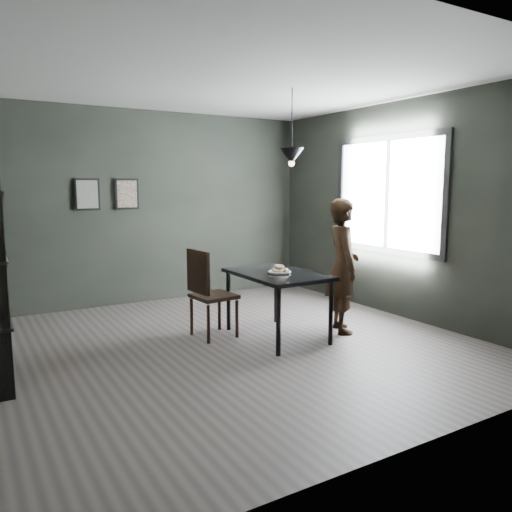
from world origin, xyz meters
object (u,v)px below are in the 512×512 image
cafe_table (277,279)px  woman (343,266)px  white_plate (279,273)px  wood_chair (207,288)px  pendant_lamp (292,156)px

cafe_table → woman: (0.79, -0.20, 0.11)m
white_plate → wood_chair: 0.84m
woman → wood_chair: 1.61m
white_plate → pendant_lamp: 1.33m
woman → wood_chair: size_ratio=1.55×
cafe_table → pendant_lamp: 1.41m
wood_chair → white_plate: bearing=-37.2°
cafe_table → wood_chair: 0.80m
white_plate → wood_chair: wood_chair is taller
white_plate → wood_chair: bearing=148.2°
cafe_table → woman: size_ratio=0.76×
cafe_table → woman: bearing=-14.1°
wood_chair → pendant_lamp: (0.94, -0.29, 1.47)m
wood_chair → woman: bearing=-26.9°
woman → cafe_table: bearing=100.0°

